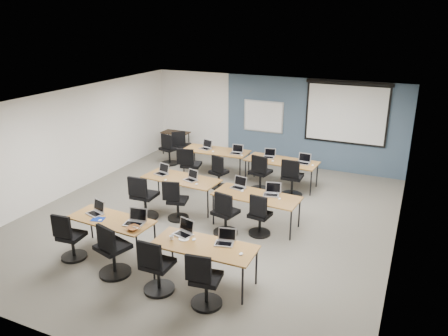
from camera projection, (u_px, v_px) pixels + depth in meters
The scene contains 58 objects.
floor at pixel (209, 217), 10.11m from camera, with size 8.00×9.00×0.02m, color #6B6354.
ceiling at pixel (208, 102), 9.21m from camera, with size 8.00×9.00×0.02m, color white.
wall_back at pixel (273, 120), 13.52m from camera, with size 8.00×0.04×2.70m, color beige.
wall_front at pixel (58, 261), 5.80m from camera, with size 8.00×0.04×2.70m, color beige.
wall_left at pixel (70, 142), 11.22m from camera, with size 0.04×9.00×2.70m, color beige.
wall_right at pixel (402, 191), 8.10m from camera, with size 0.04×9.00×2.70m, color beige.
blue_accent_panel at pixel (313, 124), 13.01m from camera, with size 5.50×0.04×2.70m, color #3D5977.
whiteboard at pixel (263, 117), 13.54m from camera, with size 1.28×0.03×0.98m.
projector_screen at pixel (347, 110), 12.40m from camera, with size 2.40×0.10×1.82m.
training_table_front_left at pixel (111, 221), 8.41m from camera, with size 1.69×0.71×0.73m.
training_table_front_right at pixel (204, 247), 7.45m from camera, with size 1.80×0.75×0.73m.
training_table_mid_left at pixel (181, 180), 10.50m from camera, with size 1.87×0.78×0.73m.
training_table_mid_right at pixel (256, 197), 9.50m from camera, with size 1.89×0.79×0.73m.
training_table_back_left at pixel (216, 152), 12.64m from camera, with size 1.91×0.80×0.73m.
training_table_back_right at pixel (282, 162), 11.75m from camera, with size 1.93×0.81×0.73m.
laptop_0 at pixel (96, 210), 8.61m from camera, with size 0.33×0.28×0.25m.
mouse_0 at pixel (100, 220), 8.31m from camera, with size 0.05×0.09×0.03m, color white.
task_chair_0 at pixel (70, 240), 8.27m from camera, with size 0.49×0.49×0.97m.
laptop_1 at pixel (135, 220), 8.19m from camera, with size 0.36×0.31×0.27m.
mouse_1 at pixel (138, 228), 8.00m from camera, with size 0.06×0.10×0.03m, color white.
task_chair_1 at pixel (112, 254), 7.72m from camera, with size 0.59×0.58×1.05m.
laptop_2 at pixel (184, 231), 7.80m from camera, with size 0.33×0.28×0.25m.
mouse_2 at pixel (194, 239), 7.60m from camera, with size 0.06×0.10×0.03m, color white.
task_chair_2 at pixel (156, 270), 7.26m from camera, with size 0.53×0.53×1.01m.
laptop_3 at pixel (225, 240), 7.49m from camera, with size 0.32×0.27×0.24m.
mouse_3 at pixel (241, 254), 7.14m from camera, with size 0.06×0.10×0.03m, color white.
task_chair_3 at pixel (204, 284), 6.90m from camera, with size 0.51×0.51×1.00m.
laptop_4 at pixel (162, 172), 10.74m from camera, with size 0.32×0.27×0.24m.
mouse_4 at pixel (165, 180), 10.34m from camera, with size 0.06×0.09×0.03m, color white.
task_chair_4 at pixel (144, 201), 9.94m from camera, with size 0.58×0.58×1.05m.
laptop_5 at pixel (191, 178), 10.35m from camera, with size 0.30×0.26×0.23m.
mouse_5 at pixel (196, 184), 10.08m from camera, with size 0.06×0.10×0.04m, color white.
task_chair_5 at pixel (176, 204), 9.87m from camera, with size 0.49×0.48×0.97m.
laptop_6 at pixel (239, 185), 9.89m from camera, with size 0.32×0.27×0.24m.
mouse_6 at pixel (242, 191), 9.69m from camera, with size 0.06×0.10×0.04m, color white.
task_chair_6 at pixel (225, 217), 9.19m from camera, with size 0.53×0.53×1.01m.
laptop_7 at pixel (272, 192), 9.50m from camera, with size 0.34×0.29×0.26m.
mouse_7 at pixel (280, 199), 9.28m from camera, with size 0.06×0.09×0.03m, color white.
task_chair_7 at pixel (259, 218), 9.17m from camera, with size 0.47×0.47×0.96m.
laptop_8 at pixel (206, 147), 12.76m from camera, with size 0.34×0.29×0.26m.
mouse_8 at pixel (213, 151), 12.49m from camera, with size 0.06×0.09×0.03m, color white.
task_chair_8 at pixel (190, 169), 11.98m from camera, with size 0.57×0.57×1.05m.
laptop_9 at pixel (237, 151), 12.33m from camera, with size 0.32×0.27×0.24m.
mouse_9 at pixel (242, 155), 12.14m from camera, with size 0.06×0.10×0.04m, color white.
task_chair_9 at pixel (219, 175), 11.70m from camera, with size 0.47×0.46×0.95m.
laptop_10 at pixel (269, 155), 11.99m from camera, with size 0.31×0.26×0.24m.
mouse_10 at pixel (273, 161), 11.67m from camera, with size 0.06×0.10×0.04m, color white.
task_chair_10 at pixel (260, 176), 11.47m from camera, with size 0.56×0.56×1.03m.
laptop_11 at pixel (304, 161), 11.51m from camera, with size 0.33×0.28×0.25m.
mouse_11 at pixel (313, 165), 11.33m from camera, with size 0.06×0.09×0.03m, color white.
task_chair_11 at pixel (292, 181), 11.14m from camera, with size 0.56×0.56×1.04m.
blue_mousepad at pixel (98, 219), 8.37m from camera, with size 0.24×0.20×0.01m, color navy.
snack_bowl at pixel (133, 228), 7.96m from camera, with size 0.25×0.25×0.06m, color #935E34.
snack_plate at pixel (184, 239), 7.64m from camera, with size 0.19×0.19×0.01m, color white.
coffee_cup at pixel (172, 238), 7.58m from camera, with size 0.07×0.07×0.06m, color white.
utility_table at pixel (176, 135), 14.54m from camera, with size 0.90×0.50×0.75m.
spare_chair_a at pixel (184, 149), 13.78m from camera, with size 0.63×0.53×1.01m.
spare_chair_b at pixel (169, 152), 13.54m from camera, with size 0.53×0.53×1.01m.
Camera 1 is at (4.10, -8.19, 4.44)m, focal length 35.00 mm.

